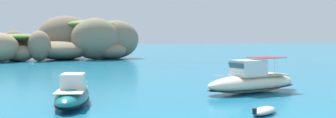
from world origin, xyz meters
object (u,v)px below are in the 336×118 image
(islet_large, at_px, (85,40))
(islet_small, at_px, (15,47))
(motorboat_cream, at_px, (252,82))
(motorboat_teal, at_px, (73,95))
(dinghy_tender, at_px, (264,111))

(islet_large, xyz_separation_m, islet_small, (-13.59, -4.14, -1.31))
(islet_large, bearing_deg, motorboat_cream, -82.36)
(islet_large, relative_size, motorboat_teal, 3.20)
(islet_large, xyz_separation_m, motorboat_teal, (-7.67, -56.83, -3.20))
(motorboat_cream, distance_m, motorboat_teal, 15.17)
(motorboat_teal, distance_m, dinghy_tender, 12.99)
(islet_small, height_order, dinghy_tender, islet_small)
(islet_small, bearing_deg, dinghy_tender, -74.26)
(islet_small, relative_size, dinghy_tender, 5.03)
(motorboat_teal, bearing_deg, islet_large, 82.31)
(islet_large, distance_m, islet_small, 14.27)
(motorboat_teal, bearing_deg, motorboat_cream, 5.62)
(motorboat_cream, relative_size, dinghy_tender, 3.59)
(motorboat_cream, height_order, dinghy_tender, motorboat_cream)
(motorboat_cream, bearing_deg, motorboat_teal, -174.38)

